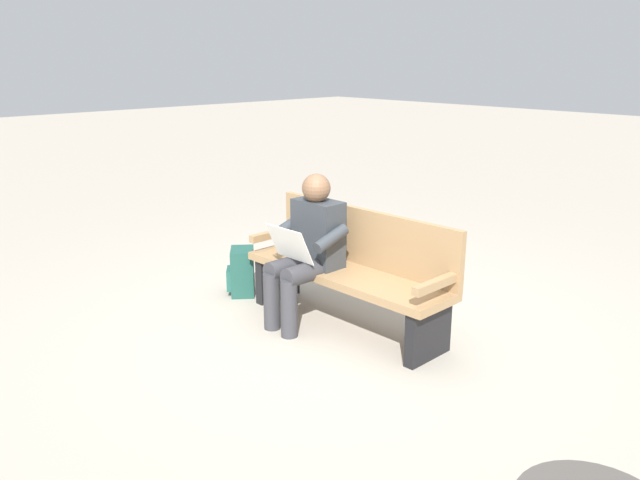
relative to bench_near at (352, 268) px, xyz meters
The scene contains 4 objects.
ground_plane 0.46m from the bench_near, 90.59° to the left, with size 40.00×40.00×0.00m, color #A89E8E.
bench_near is the anchor object (origin of this frame).
person_seated 0.38m from the bench_near, 43.95° to the left, with size 0.57×0.58×1.18m.
backpack 1.16m from the bench_near, 12.12° to the left, with size 0.35×0.34×0.41m.
Camera 1 is at (-3.22, 3.32, 2.04)m, focal length 35.77 mm.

